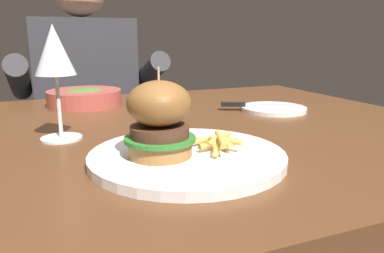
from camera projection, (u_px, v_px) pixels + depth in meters
dining_table at (140, 170)px, 0.76m from camera, size 1.31×0.92×0.74m
main_plate at (187, 157)px, 0.55m from camera, size 0.29×0.29×0.01m
burger_sandwich at (159, 119)px, 0.52m from camera, size 0.10×0.10×0.13m
fries_pile at (218, 141)px, 0.57m from camera, size 0.08×0.09×0.02m
wine_glass at (55, 55)px, 0.63m from camera, size 0.07×0.07×0.20m
bread_plate at (273, 109)px, 0.92m from camera, size 0.16×0.16×0.01m
table_knife at (253, 105)px, 0.92m from camera, size 0.18×0.10×0.01m
soup_bowl at (85, 97)px, 0.99m from camera, size 0.19×0.19×0.05m
diner_person at (89, 131)px, 1.44m from camera, size 0.51×0.36×1.18m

